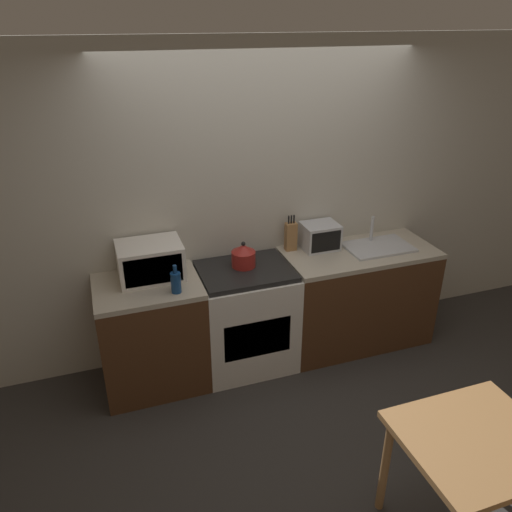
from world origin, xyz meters
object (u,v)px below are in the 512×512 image
object	(u,v)px
bottle	(176,282)
microwave	(150,261)
toaster_oven	(320,236)
dining_table	(474,453)
kettle	(243,256)
stove_range	(246,317)

from	to	relation	value
bottle	microwave	bearing A→B (deg)	114.91
toaster_oven	microwave	bearing A→B (deg)	-177.74
bottle	dining_table	distance (m)	2.15
dining_table	microwave	bearing A→B (deg)	124.37
microwave	dining_table	bearing A→B (deg)	-55.63
kettle	bottle	size ratio (longest dim) A/B	0.99
microwave	stove_range	bearing A→B (deg)	-8.44
microwave	bottle	bearing A→B (deg)	-65.09
dining_table	bottle	bearing A→B (deg)	125.80
kettle	dining_table	distance (m)	2.10
stove_range	dining_table	size ratio (longest dim) A/B	1.16
toaster_oven	dining_table	xyz separation A→B (m)	(-0.07, -2.07, -0.39)
stove_range	microwave	xyz separation A→B (m)	(-0.72, 0.11, 0.59)
microwave	bottle	size ratio (longest dim) A/B	2.22
kettle	microwave	xyz separation A→B (m)	(-0.72, 0.05, 0.05)
bottle	toaster_oven	size ratio (longest dim) A/B	0.72
stove_range	microwave	size ratio (longest dim) A/B	1.87
kettle	toaster_oven	distance (m)	0.73
kettle	microwave	bearing A→B (deg)	175.70
stove_range	toaster_oven	bearing A→B (deg)	12.74
kettle	dining_table	xyz separation A→B (m)	(0.66, -1.96, -0.37)
bottle	stove_range	bearing A→B (deg)	17.66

